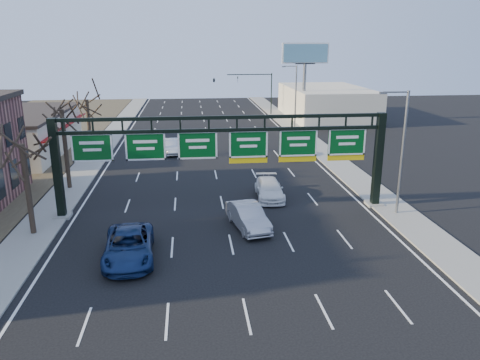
{
  "coord_description": "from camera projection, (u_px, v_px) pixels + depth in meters",
  "views": [
    {
      "loc": [
        -2.39,
        -24.84,
        12.25
      ],
      "look_at": [
        0.93,
        5.31,
        3.2
      ],
      "focal_mm": 35.0,
      "sensor_mm": 36.0,
      "label": 1
    }
  ],
  "objects": [
    {
      "name": "car_white_wagon",
      "position": [
        269.0,
        189.0,
        37.78
      ],
      "size": [
        2.33,
        5.23,
        1.49
      ],
      "primitive_type": "imported",
      "rotation": [
        0.0,
        0.0,
        -0.05
      ],
      "color": "white",
      "rests_on": "ground"
    },
    {
      "name": "streetlight_far",
      "position": [
        295.0,
        94.0,
        65.37
      ],
      "size": [
        2.15,
        0.22,
        9.0
      ],
      "color": "slate",
      "rests_on": "sidewalk_right"
    },
    {
      "name": "car_blue_suv",
      "position": [
        129.0,
        246.0,
        27.1
      ],
      "size": [
        3.14,
        6.18,
        1.67
      ],
      "primitive_type": "imported",
      "rotation": [
        0.0,
        0.0,
        0.06
      ],
      "color": "navy",
      "rests_on": "ground"
    },
    {
      "name": "building_right_distant",
      "position": [
        326.0,
        103.0,
        76.42
      ],
      "size": [
        12.0,
        20.0,
        5.0
      ],
      "primitive_type": "cube",
      "color": "beige",
      "rests_on": "ground"
    },
    {
      "name": "sidewalk_left",
      "position": [
        82.0,
        172.0,
        45.1
      ],
      "size": [
        3.0,
        120.0,
        0.12
      ],
      "primitive_type": "cube",
      "color": "gray",
      "rests_on": "ground"
    },
    {
      "name": "ground",
      "position": [
        234.0,
        258.0,
        27.41
      ],
      "size": [
        160.0,
        160.0,
        0.0
      ],
      "primitive_type": "plane",
      "color": "black",
      "rests_on": "ground"
    },
    {
      "name": "car_grey_far",
      "position": [
        293.0,
        151.0,
        51.2
      ],
      "size": [
        2.24,
        4.27,
        1.39
      ],
      "primitive_type": "imported",
      "rotation": [
        0.0,
        0.0,
        -0.15
      ],
      "color": "#414446",
      "rests_on": "ground"
    },
    {
      "name": "billboard_right",
      "position": [
        305.0,
        63.0,
        69.24
      ],
      "size": [
        7.0,
        0.5,
        12.0
      ],
      "color": "slate",
      "rests_on": "ground"
    },
    {
      "name": "tree_gantry",
      "position": [
        19.0,
        128.0,
        28.8
      ],
      "size": [
        3.6,
        3.6,
        8.48
      ],
      "color": "black",
      "rests_on": "sidewalk_left"
    },
    {
      "name": "car_silver_sedan",
      "position": [
        248.0,
        217.0,
        31.64
      ],
      "size": [
        2.76,
        5.28,
        1.65
      ],
      "primitive_type": "imported",
      "rotation": [
        0.0,
        0.0,
        0.21
      ],
      "color": "#A1A0A5",
      "rests_on": "ground"
    },
    {
      "name": "streetlight_near",
      "position": [
        401.0,
        147.0,
        32.98
      ],
      "size": [
        2.15,
        0.22,
        9.0
      ],
      "color": "slate",
      "rests_on": "sidewalk_right"
    },
    {
      "name": "tree_far",
      "position": [
        86.0,
        89.0,
        47.74
      ],
      "size": [
        3.6,
        3.6,
        8.86
      ],
      "color": "black",
      "rests_on": "sidewalk_left"
    },
    {
      "name": "lane_markings",
      "position": [
        215.0,
        169.0,
        46.46
      ],
      "size": [
        21.6,
        120.0,
        0.01
      ],
      "primitive_type": "cube",
      "color": "white",
      "rests_on": "ground"
    },
    {
      "name": "sidewalk_right",
      "position": [
        340.0,
        165.0,
        47.79
      ],
      "size": [
        3.0,
        120.0,
        0.12
      ],
      "primitive_type": "cube",
      "color": "gray",
      "rests_on": "ground"
    },
    {
      "name": "sign_gantry",
      "position": [
        225.0,
        151.0,
        33.72
      ],
      "size": [
        24.6,
        1.2,
        7.2
      ],
      "color": "black",
      "rests_on": "ground"
    },
    {
      "name": "tree_mid",
      "position": [
        60.0,
        97.0,
        38.11
      ],
      "size": [
        3.6,
        3.6,
        9.24
      ],
      "color": "black",
      "rests_on": "sidewalk_left"
    },
    {
      "name": "cream_strip",
      "position": [
        17.0,
        133.0,
        52.11
      ],
      "size": [
        10.9,
        18.4,
        4.7
      ],
      "color": "beige",
      "rests_on": "ground"
    },
    {
      "name": "traffic_signal_mast",
      "position": [
        236.0,
        82.0,
        78.82
      ],
      "size": [
        10.16,
        0.54,
        7.0
      ],
      "color": "black",
      "rests_on": "ground"
    },
    {
      "name": "car_silver_distant",
      "position": [
        171.0,
        146.0,
        52.84
      ],
      "size": [
        2.5,
        5.07,
        1.6
      ],
      "primitive_type": "imported",
      "rotation": [
        0.0,
        0.0,
        0.17
      ],
      "color": "silver",
      "rests_on": "ground"
    }
  ]
}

